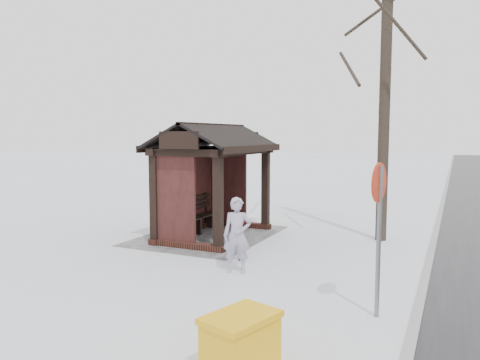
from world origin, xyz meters
The scene contains 9 objects.
ground centered at (0.00, 0.00, 0.00)m, with size 120.00×120.00×0.00m, color silver.
kerb centered at (0.00, 5.50, 0.01)m, with size 120.00×0.15×0.06m, color gray.
trampled_patch centered at (0.00, -0.20, 0.01)m, with size 4.20×3.20×0.02m, color #939398.
bus_shelter centered at (0.00, -0.16, 2.17)m, with size 3.60×2.40×3.09m.
tree_near centered at (-1.50, 4.20, 6.16)m, with size 3.42×3.42×9.03m.
pedestrian centered at (2.76, 1.99, 0.77)m, with size 0.56×0.37×1.54m, color #9C95AF.
dog centered at (1.84, 1.62, 0.26)m, with size 0.28×0.61×0.52m, color black.
grit_bin centered at (6.34, 3.73, 0.35)m, with size 1.03×0.85×0.69m.
road_sign centered at (3.96, 4.92, 1.71)m, with size 0.60×0.14×2.38m.
Camera 1 is at (11.16, 5.97, 2.79)m, focal length 35.00 mm.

